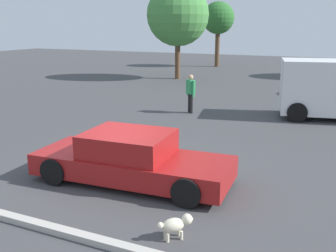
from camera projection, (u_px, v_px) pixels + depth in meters
The scene contains 7 objects.
ground_plane at pixel (127, 176), 9.74m from camera, with size 80.00×80.00×0.00m, color #424244.
sedan_foreground at pixel (131, 159), 9.27m from camera, with size 4.76×2.09×1.21m.
dog at pixel (176, 224), 6.84m from camera, with size 0.51×0.50×0.43m.
pedestrian at pixel (191, 90), 16.44m from camera, with size 0.46×0.44×1.62m.
parking_curb at pixel (46, 227), 7.17m from camera, with size 7.74×0.20×0.12m, color #B7B2A8.
tree_back_left at pixel (178, 15), 26.06m from camera, with size 4.13×4.13×6.31m.
tree_back_right at pixel (218, 18), 33.91m from camera, with size 2.77×2.77×5.56m.
Camera 1 is at (4.75, -7.85, 3.64)m, focal length 42.12 mm.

